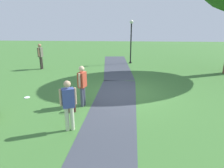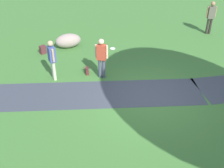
# 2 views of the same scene
# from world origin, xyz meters

# --- Properties ---
(ground_plane) EXTENTS (48.00, 48.00, 0.00)m
(ground_plane) POSITION_xyz_m (0.00, 0.00, 0.00)
(ground_plane) COLOR #3E7131
(footpath_segment_near) EXTENTS (8.12, 2.48, 0.01)m
(footpath_segment_near) POSITION_xyz_m (-6.01, -0.55, 0.00)
(footpath_segment_near) COLOR #3A3F49
(footpath_segment_near) RESTS_ON ground
(footpath_segment_mid) EXTENTS (8.07, 2.20, 0.01)m
(footpath_segment_mid) POSITION_xyz_m (1.97, -0.40, 0.00)
(footpath_segment_mid) COLOR #3A3F49
(footpath_segment_mid) RESTS_ON ground
(lamp_post) EXTENTS (0.28, 0.28, 3.37)m
(lamp_post) POSITION_xyz_m (-6.98, 0.55, 2.09)
(lamp_post) COLOR black
(lamp_post) RESTS_ON ground
(woman_with_handbag) EXTENTS (0.50, 0.33, 1.68)m
(woman_with_handbag) POSITION_xyz_m (1.61, -1.65, 0.97)
(woman_with_handbag) COLOR #46495E
(woman_with_handbag) RESTS_ON ground
(man_near_boulder) EXTENTS (0.52, 0.27, 1.79)m
(man_near_boulder) POSITION_xyz_m (-4.62, -5.86, 1.05)
(man_near_boulder) COLOR #2D2823
(man_near_boulder) RESTS_ON ground
(passerby_on_path) EXTENTS (0.35, 0.49, 1.67)m
(passerby_on_path) POSITION_xyz_m (3.54, -1.69, 0.96)
(passerby_on_path) COLOR beige
(passerby_on_path) RESTS_ON ground
(handbag_on_grass) EXTENTS (0.30, 0.33, 0.31)m
(handbag_on_grass) POSITION_xyz_m (2.22, -1.98, 0.14)
(handbag_on_grass) COLOR #572326
(handbag_on_grass) RESTS_ON ground
(frisbee_on_grass) EXTENTS (0.25, 0.25, 0.02)m
(frisbee_on_grass) POSITION_xyz_m (0.88, -4.39, 0.01)
(frisbee_on_grass) COLOR white
(frisbee_on_grass) RESTS_ON ground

